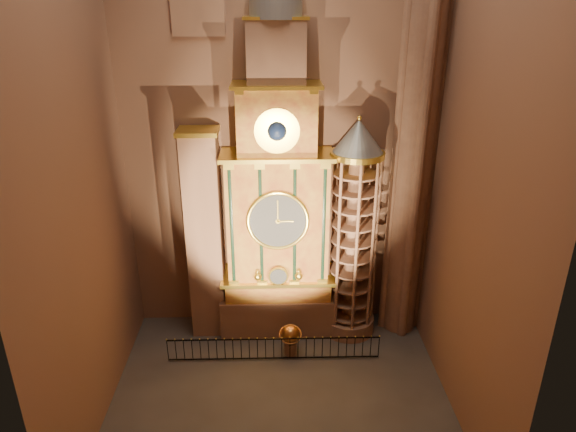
{
  "coord_description": "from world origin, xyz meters",
  "views": [
    {
      "loc": [
        -0.2,
        -16.79,
        15.32
      ],
      "look_at": [
        0.42,
        3.0,
        6.94
      ],
      "focal_mm": 32.0,
      "sensor_mm": 36.0,
      "label": 1
    }
  ],
  "objects_px": {
    "portrait_tower": "(205,236)",
    "stair_turret": "(353,234)",
    "astronomical_clock": "(277,205)",
    "celestial_globe": "(290,338)",
    "iron_railing": "(274,349)"
  },
  "relations": [
    {
      "from": "astronomical_clock",
      "to": "stair_turret",
      "type": "relative_size",
      "value": 1.55
    },
    {
      "from": "astronomical_clock",
      "to": "portrait_tower",
      "type": "xyz_separation_m",
      "value": [
        -3.4,
        0.02,
        -1.53
      ]
    },
    {
      "from": "portrait_tower",
      "to": "astronomical_clock",
      "type": "bearing_deg",
      "value": -0.29
    },
    {
      "from": "celestial_globe",
      "to": "stair_turret",
      "type": "bearing_deg",
      "value": 32.31
    },
    {
      "from": "stair_turret",
      "to": "celestial_globe",
      "type": "xyz_separation_m",
      "value": [
        -2.97,
        -1.88,
        -4.36
      ]
    },
    {
      "from": "portrait_tower",
      "to": "celestial_globe",
      "type": "distance_m",
      "value": 6.17
    },
    {
      "from": "portrait_tower",
      "to": "iron_railing",
      "type": "relative_size",
      "value": 1.06
    },
    {
      "from": "portrait_tower",
      "to": "celestial_globe",
      "type": "xyz_separation_m",
      "value": [
        3.93,
        -2.16,
        -4.24
      ]
    },
    {
      "from": "celestial_globe",
      "to": "iron_railing",
      "type": "height_order",
      "value": "celestial_globe"
    },
    {
      "from": "portrait_tower",
      "to": "stair_turret",
      "type": "height_order",
      "value": "stair_turret"
    },
    {
      "from": "portrait_tower",
      "to": "celestial_globe",
      "type": "relative_size",
      "value": 6.7
    },
    {
      "from": "astronomical_clock",
      "to": "celestial_globe",
      "type": "relative_size",
      "value": 10.98
    },
    {
      "from": "stair_turret",
      "to": "celestial_globe",
      "type": "distance_m",
      "value": 5.6
    },
    {
      "from": "portrait_tower",
      "to": "stair_turret",
      "type": "bearing_deg",
      "value": -2.33
    },
    {
      "from": "stair_turret",
      "to": "iron_railing",
      "type": "height_order",
      "value": "stair_turret"
    }
  ]
}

